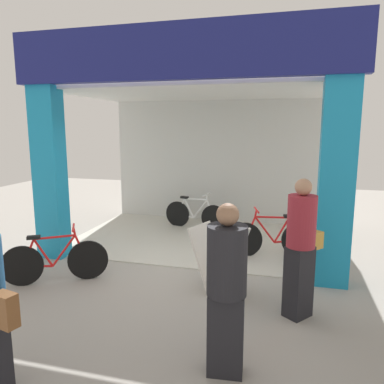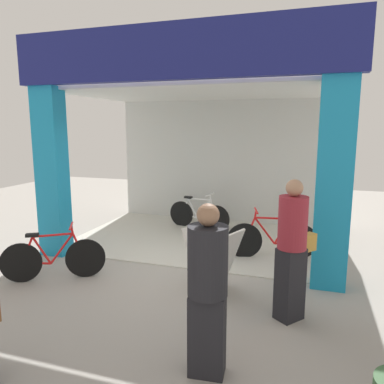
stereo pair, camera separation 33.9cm
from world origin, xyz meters
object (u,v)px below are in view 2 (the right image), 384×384
pedestrian_1 (207,288)px  bicycle_parked_0 (53,258)px  pedestrian_2 (292,248)px  sandwich_board_sign (213,260)px  bicycle_inside_0 (199,215)px  bicycle_inside_1 (272,239)px

pedestrian_1 → bicycle_parked_0: bearing=153.5°
pedestrian_1 → pedestrian_2: size_ratio=0.96×
bicycle_parked_0 → pedestrian_2: (3.53, -0.11, 0.56)m
sandwich_board_sign → pedestrian_2: 1.27m
pedestrian_1 → pedestrian_2: (0.68, 1.31, 0.03)m
sandwich_board_sign → pedestrian_1: bearing=-77.0°
bicycle_inside_0 → bicycle_inside_1: (1.82, -1.45, 0.02)m
bicycle_inside_1 → pedestrian_2: (0.43, -2.10, 0.54)m
sandwich_board_sign → pedestrian_2: bearing=-23.1°
pedestrian_2 → bicycle_inside_1: bearing=101.6°
bicycle_inside_0 → bicycle_inside_1: bearing=-38.7°
bicycle_parked_0 → sandwich_board_sign: (2.44, 0.36, 0.13)m
bicycle_inside_0 → bicycle_parked_0: bearing=-110.4°
bicycle_parked_0 → sandwich_board_sign: bearing=8.5°
bicycle_parked_0 → pedestrian_1: size_ratio=0.82×
bicycle_inside_1 → pedestrian_2: bearing=-78.4°
bicycle_inside_0 → pedestrian_1: size_ratio=0.90×
bicycle_inside_0 → bicycle_parked_0: (-1.29, -3.45, 0.00)m
bicycle_inside_0 → bicycle_inside_1: 2.33m
pedestrian_1 → pedestrian_2: 1.48m
bicycle_inside_1 → pedestrian_1: 3.46m
bicycle_parked_0 → pedestrian_2: bearing=-1.7°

